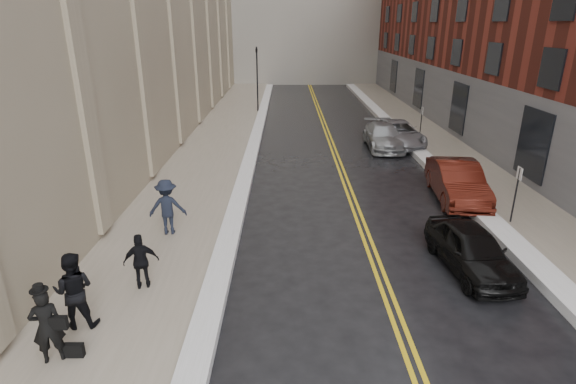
{
  "coord_description": "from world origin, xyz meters",
  "views": [
    {
      "loc": [
        -0.25,
        -6.88,
        6.92
      ],
      "look_at": [
        -0.21,
        7.24,
        1.6
      ],
      "focal_mm": 28.0,
      "sensor_mm": 36.0,
      "label": 1
    }
  ],
  "objects_px": {
    "car_maroon": "(457,181)",
    "car_silver_far": "(398,133)",
    "car_black": "(471,249)",
    "pedestrian_main": "(47,326)",
    "car_silver_near": "(383,136)",
    "pedestrian_c": "(141,261)",
    "pedestrian_a": "(74,290)",
    "pedestrian_b": "(167,207)"
  },
  "relations": [
    {
      "from": "car_maroon",
      "to": "car_silver_far",
      "type": "distance_m",
      "value": 8.95
    },
    {
      "from": "car_black",
      "to": "pedestrian_main",
      "type": "xyz_separation_m",
      "value": [
        -10.45,
        -3.99,
        0.35
      ]
    },
    {
      "from": "car_silver_near",
      "to": "car_silver_far",
      "type": "relative_size",
      "value": 0.92
    },
    {
      "from": "pedestrian_main",
      "to": "pedestrian_c",
      "type": "bearing_deg",
      "value": -134.22
    },
    {
      "from": "pedestrian_a",
      "to": "pedestrian_c",
      "type": "xyz_separation_m",
      "value": [
        1.05,
        1.65,
        -0.17
      ]
    },
    {
      "from": "car_silver_far",
      "to": "pedestrian_main",
      "type": "distance_m",
      "value": 22.03
    },
    {
      "from": "car_maroon",
      "to": "car_silver_near",
      "type": "xyz_separation_m",
      "value": [
        -1.35,
        8.32,
        -0.1
      ]
    },
    {
      "from": "car_silver_far",
      "to": "car_black",
      "type": "bearing_deg",
      "value": -97.64
    },
    {
      "from": "car_silver_near",
      "to": "pedestrian_a",
      "type": "height_order",
      "value": "pedestrian_a"
    },
    {
      "from": "pedestrian_a",
      "to": "car_silver_far",
      "type": "bearing_deg",
      "value": -130.49
    },
    {
      "from": "car_silver_near",
      "to": "pedestrian_main",
      "type": "height_order",
      "value": "pedestrian_main"
    },
    {
      "from": "car_maroon",
      "to": "car_silver_far",
      "type": "xyz_separation_m",
      "value": [
        -0.36,
        8.95,
        -0.07
      ]
    },
    {
      "from": "pedestrian_main",
      "to": "pedestrian_a",
      "type": "bearing_deg",
      "value": -115.43
    },
    {
      "from": "car_black",
      "to": "pedestrian_a",
      "type": "bearing_deg",
      "value": -170.77
    },
    {
      "from": "pedestrian_a",
      "to": "pedestrian_c",
      "type": "relative_size",
      "value": 1.21
    },
    {
      "from": "car_maroon",
      "to": "pedestrian_b",
      "type": "bearing_deg",
      "value": -157.34
    },
    {
      "from": "car_silver_near",
      "to": "car_silver_far",
      "type": "distance_m",
      "value": 1.17
    },
    {
      "from": "car_maroon",
      "to": "pedestrian_c",
      "type": "relative_size",
      "value": 3.05
    },
    {
      "from": "car_silver_near",
      "to": "pedestrian_main",
      "type": "distance_m",
      "value": 20.98
    },
    {
      "from": "car_black",
      "to": "pedestrian_a",
      "type": "xyz_separation_m",
      "value": [
        -10.4,
        -2.8,
        0.44
      ]
    },
    {
      "from": "car_maroon",
      "to": "car_silver_far",
      "type": "bearing_deg",
      "value": 97.47
    },
    {
      "from": "car_silver_far",
      "to": "car_silver_near",
      "type": "bearing_deg",
      "value": -150.31
    },
    {
      "from": "pedestrian_c",
      "to": "pedestrian_main",
      "type": "bearing_deg",
      "value": 53.2
    },
    {
      "from": "car_black",
      "to": "pedestrian_a",
      "type": "relative_size",
      "value": 2.06
    },
    {
      "from": "car_black",
      "to": "car_silver_far",
      "type": "relative_size",
      "value": 0.76
    },
    {
      "from": "car_black",
      "to": "car_silver_near",
      "type": "xyz_separation_m",
      "value": [
        0.25,
        14.05,
        0.02
      ]
    },
    {
      "from": "car_silver_far",
      "to": "pedestrian_b",
      "type": "xyz_separation_m",
      "value": [
        -10.72,
        -12.44,
        0.39
      ]
    },
    {
      "from": "pedestrian_a",
      "to": "pedestrian_b",
      "type": "relative_size",
      "value": 0.99
    },
    {
      "from": "pedestrian_main",
      "to": "pedestrian_c",
      "type": "relative_size",
      "value": 1.1
    },
    {
      "from": "car_black",
      "to": "pedestrian_b",
      "type": "bearing_deg",
      "value": 160.88
    },
    {
      "from": "car_black",
      "to": "car_silver_far",
      "type": "height_order",
      "value": "car_silver_far"
    },
    {
      "from": "pedestrian_main",
      "to": "pedestrian_b",
      "type": "relative_size",
      "value": 0.9
    },
    {
      "from": "car_black",
      "to": "car_maroon",
      "type": "bearing_deg",
      "value": 68.59
    },
    {
      "from": "pedestrian_b",
      "to": "pedestrian_c",
      "type": "distance_m",
      "value": 3.39
    },
    {
      "from": "pedestrian_main",
      "to": "pedestrian_a",
      "type": "distance_m",
      "value": 1.2
    },
    {
      "from": "car_silver_far",
      "to": "pedestrian_c",
      "type": "bearing_deg",
      "value": -126.61
    },
    {
      "from": "car_maroon",
      "to": "pedestrian_a",
      "type": "relative_size",
      "value": 2.52
    },
    {
      "from": "car_silver_near",
      "to": "car_silver_far",
      "type": "xyz_separation_m",
      "value": [
        0.99,
        0.63,
        0.03
      ]
    },
    {
      "from": "car_silver_near",
      "to": "pedestrian_c",
      "type": "xyz_separation_m",
      "value": [
        -9.6,
        -15.2,
        0.25
      ]
    },
    {
      "from": "car_silver_far",
      "to": "pedestrian_a",
      "type": "bearing_deg",
      "value": -126.47
    },
    {
      "from": "car_silver_near",
      "to": "pedestrian_c",
      "type": "height_order",
      "value": "pedestrian_c"
    },
    {
      "from": "car_silver_near",
      "to": "car_black",
      "type": "bearing_deg",
      "value": -90.19
    }
  ]
}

